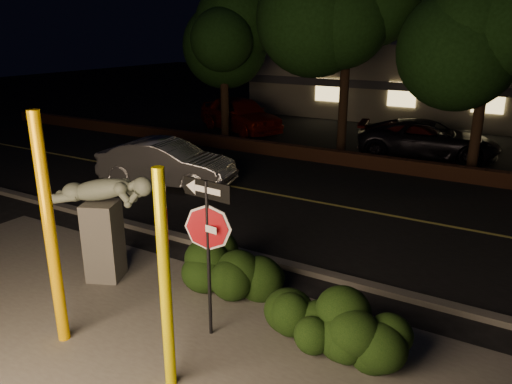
# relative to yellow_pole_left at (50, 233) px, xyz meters

# --- Properties ---
(ground) EXTENTS (90.00, 90.00, 0.00)m
(ground) POSITION_rel_yellow_pole_left_xyz_m (1.53, 11.16, -1.84)
(ground) COLOR black
(ground) RESTS_ON ground
(patio) EXTENTS (14.00, 6.00, 0.02)m
(patio) POSITION_rel_yellow_pole_left_xyz_m (1.53, 0.16, -1.83)
(patio) COLOR #4C4944
(patio) RESTS_ON ground
(road) EXTENTS (80.00, 8.00, 0.01)m
(road) POSITION_rel_yellow_pole_left_xyz_m (1.53, 8.16, -1.83)
(road) COLOR black
(road) RESTS_ON ground
(lane_marking) EXTENTS (80.00, 0.12, 0.00)m
(lane_marking) POSITION_rel_yellow_pole_left_xyz_m (1.53, 8.16, -1.82)
(lane_marking) COLOR #B5A848
(lane_marking) RESTS_ON road
(curb) EXTENTS (80.00, 0.25, 0.12)m
(curb) POSITION_rel_yellow_pole_left_xyz_m (1.53, 4.06, -1.78)
(curb) COLOR #4C4944
(curb) RESTS_ON ground
(brick_wall) EXTENTS (40.00, 0.35, 0.50)m
(brick_wall) POSITION_rel_yellow_pole_left_xyz_m (1.53, 12.46, -1.59)
(brick_wall) COLOR #4B2818
(brick_wall) RESTS_ON ground
(parking_lot) EXTENTS (40.00, 12.00, 0.01)m
(parking_lot) POSITION_rel_yellow_pole_left_xyz_m (1.53, 18.16, -1.83)
(parking_lot) COLOR black
(parking_lot) RESTS_ON ground
(building) EXTENTS (22.00, 10.20, 4.00)m
(building) POSITION_rel_yellow_pole_left_xyz_m (1.53, 26.14, 0.16)
(building) COLOR #71695B
(building) RESTS_ON ground
(tree_far_a) EXTENTS (4.60, 4.60, 7.43)m
(tree_far_a) POSITION_rel_yellow_pole_left_xyz_m (-6.47, 14.16, 3.50)
(tree_far_a) COLOR black
(tree_far_a) RESTS_ON ground
(yellow_pole_left) EXTENTS (0.18, 0.18, 3.68)m
(yellow_pole_left) POSITION_rel_yellow_pole_left_xyz_m (0.00, 0.00, 0.00)
(yellow_pole_left) COLOR #F5B000
(yellow_pole_left) RESTS_ON ground
(yellow_pole_right) EXTENTS (0.16, 0.16, 3.15)m
(yellow_pole_right) POSITION_rel_yellow_pole_left_xyz_m (2.16, 0.05, -0.26)
(yellow_pole_right) COLOR #EED700
(yellow_pole_right) RESTS_ON ground
(signpost) EXTENTS (0.88, 0.12, 2.61)m
(signpost) POSITION_rel_yellow_pole_left_xyz_m (1.93, 1.32, 0.02)
(signpost) COLOR black
(signpost) RESTS_ON ground
(sculpture) EXTENTS (1.94, 1.24, 2.13)m
(sculpture) POSITION_rel_yellow_pole_left_xyz_m (-0.94, 1.84, -0.52)
(sculpture) COLOR #4C4944
(sculpture) RESTS_ON ground
(hedge_center) EXTENTS (2.35, 1.76, 1.11)m
(hedge_center) POSITION_rel_yellow_pole_left_xyz_m (1.43, 2.71, -1.28)
(hedge_center) COLOR black
(hedge_center) RESTS_ON ground
(hedge_right) EXTENTS (1.81, 1.16, 1.11)m
(hedge_right) POSITION_rel_yellow_pole_left_xyz_m (3.56, 1.86, -1.28)
(hedge_right) COLOR black
(hedge_right) RESTS_ON ground
(hedge_far_right) EXTENTS (1.42, 0.99, 0.92)m
(hedge_far_right) POSITION_rel_yellow_pole_left_xyz_m (4.23, 1.91, -1.38)
(hedge_far_right) COLOR black
(hedge_far_right) RESTS_ON ground
(silver_sedan) EXTENTS (4.54, 2.33, 1.43)m
(silver_sedan) POSITION_rel_yellow_pole_left_xyz_m (-4.06, 7.31, -1.12)
(silver_sedan) COLOR #B8B8BD
(silver_sedan) RESTS_ON ground
(parked_car_red) EXTENTS (5.34, 3.82, 1.69)m
(parked_car_red) POSITION_rel_yellow_pole_left_xyz_m (-6.74, 15.85, -0.99)
(parked_car_red) COLOR maroon
(parked_car_red) RESTS_ON ground
(parked_car_darkred) EXTENTS (4.73, 2.67, 1.29)m
(parked_car_darkred) POSITION_rel_yellow_pole_left_xyz_m (1.80, 15.19, -1.19)
(parked_car_darkred) COLOR #400F0E
(parked_car_darkred) RESTS_ON ground
(parked_car_dark) EXTENTS (5.57, 3.41, 1.44)m
(parked_car_dark) POSITION_rel_yellow_pole_left_xyz_m (2.22, 15.15, -1.12)
(parked_car_dark) COLOR black
(parked_car_dark) RESTS_ON ground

